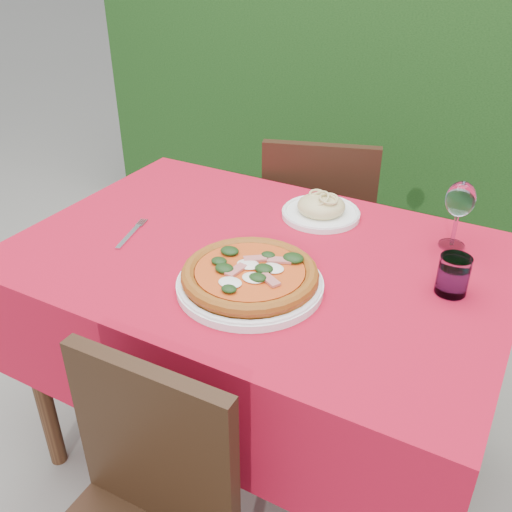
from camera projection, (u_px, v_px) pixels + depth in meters
The scene contains 9 objects.
ground at pixel (258, 450), 1.86m from camera, with size 60.00×60.00×0.00m, color slate.
hedge at pixel (424, 68), 2.56m from camera, with size 3.20×0.55×1.78m.
dining_table at pixel (258, 300), 1.55m from camera, with size 1.26×0.86×0.75m.
chair_far at pixel (318, 231), 2.12m from camera, with size 0.49×0.49×0.86m.
pizza_plate at pixel (250, 277), 1.32m from camera, with size 0.37×0.37×0.06m.
pasta_plate at pixel (321, 209), 1.64m from camera, with size 0.23×0.23×0.06m.
water_glass at pixel (453, 277), 1.30m from camera, with size 0.07×0.07×0.09m.
wine_glass at pixel (460, 202), 1.44m from camera, with size 0.08×0.08×0.18m.
fork at pixel (129, 236), 1.54m from camera, with size 0.02×0.19×0.00m, color silver.
Camera 1 is at (0.61, -1.12, 1.49)m, focal length 40.00 mm.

